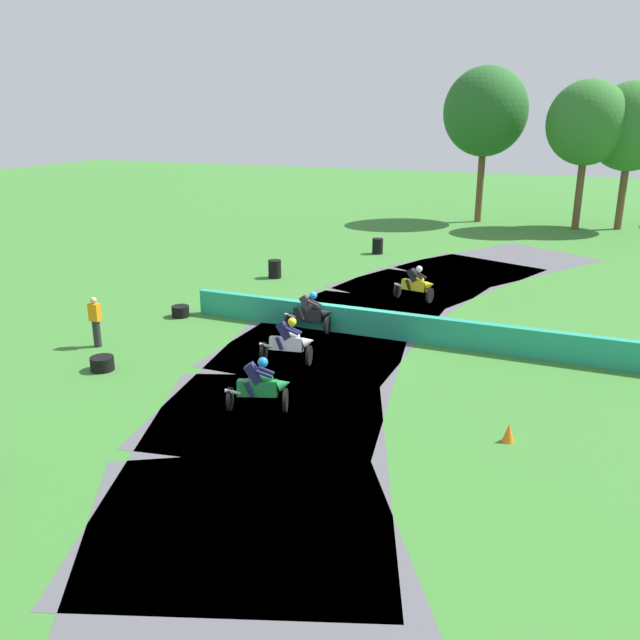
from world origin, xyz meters
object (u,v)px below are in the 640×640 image
(motorcycle_trailing_white, at_px, (289,342))
(motorcycle_fourth_green, at_px, (260,386))
(track_marshal, at_px, (96,322))
(tire_stack_mid_a, at_px, (275,269))
(traffic_cone, at_px, (509,433))
(tire_stack_near, at_px, (378,246))
(motorcycle_lead_yellow, at_px, (416,284))
(tire_stack_far, at_px, (102,363))
(motorcycle_chase_black, at_px, (310,313))
(tire_stack_mid_b, at_px, (180,311))

(motorcycle_trailing_white, bearing_deg, motorcycle_fourth_green, -78.23)
(track_marshal, bearing_deg, tire_stack_mid_a, 82.17)
(traffic_cone, bearing_deg, tire_stack_near, 115.30)
(motorcycle_fourth_green, bearing_deg, traffic_cone, 5.62)
(motorcycle_lead_yellow, height_order, tire_stack_far, motorcycle_lead_yellow)
(motorcycle_chase_black, xyz_separation_m, motorcycle_fourth_green, (1.19, -6.15, 0.01))
(tire_stack_mid_a, relative_size, track_marshal, 0.49)
(motorcycle_chase_black, bearing_deg, motorcycle_trailing_white, -79.88)
(motorcycle_chase_black, relative_size, motorcycle_fourth_green, 1.00)
(motorcycle_lead_yellow, bearing_deg, motorcycle_chase_black, -115.39)
(motorcycle_chase_black, height_order, track_marshal, track_marshal)
(tire_stack_near, distance_m, traffic_cone, 20.41)
(tire_stack_mid_a, bearing_deg, tire_stack_near, 67.22)
(motorcycle_chase_black, xyz_separation_m, tire_stack_far, (-4.27, -5.46, -0.45))
(tire_stack_mid_a, bearing_deg, tire_stack_far, -89.74)
(motorcycle_chase_black, height_order, tire_stack_mid_b, motorcycle_chase_black)
(motorcycle_lead_yellow, relative_size, motorcycle_chase_black, 1.02)
(motorcycle_chase_black, bearing_deg, tire_stack_mid_b, -177.49)
(tire_stack_near, height_order, track_marshal, track_marshal)
(motorcycle_fourth_green, distance_m, tire_stack_mid_b, 8.61)
(motorcycle_chase_black, distance_m, tire_stack_mid_b, 5.05)
(motorcycle_trailing_white, height_order, tire_stack_mid_b, motorcycle_trailing_white)
(tire_stack_far, height_order, traffic_cone, traffic_cone)
(motorcycle_lead_yellow, xyz_separation_m, motorcycle_trailing_white, (-1.88, -7.97, -0.01))
(motorcycle_lead_yellow, relative_size, tire_stack_mid_b, 2.71)
(motorcycle_trailing_white, height_order, tire_stack_mid_a, motorcycle_trailing_white)
(motorcycle_chase_black, height_order, tire_stack_far, motorcycle_chase_black)
(motorcycle_lead_yellow, relative_size, motorcycle_fourth_green, 1.02)
(motorcycle_fourth_green, relative_size, track_marshal, 1.03)
(motorcycle_lead_yellow, height_order, tire_stack_mid_a, motorcycle_lead_yellow)
(motorcycle_trailing_white, distance_m, tire_stack_mid_b, 6.18)
(motorcycle_trailing_white, relative_size, track_marshal, 1.03)
(motorcycle_chase_black, distance_m, tire_stack_mid_a, 7.64)
(motorcycle_trailing_white, height_order, traffic_cone, motorcycle_trailing_white)
(tire_stack_near, height_order, traffic_cone, tire_stack_near)
(tire_stack_near, xyz_separation_m, traffic_cone, (8.72, -18.46, -0.18))
(track_marshal, bearing_deg, tire_stack_near, 76.03)
(motorcycle_trailing_white, relative_size, tire_stack_mid_a, 2.09)
(motorcycle_fourth_green, xyz_separation_m, track_marshal, (-6.92, 2.26, 0.16))
(tire_stack_far, relative_size, traffic_cone, 1.54)
(tire_stack_far, distance_m, traffic_cone, 11.45)
(motorcycle_fourth_green, bearing_deg, tire_stack_far, 172.82)
(motorcycle_trailing_white, height_order, tire_stack_near, motorcycle_trailing_white)
(tire_stack_near, height_order, tire_stack_far, tire_stack_near)
(motorcycle_lead_yellow, xyz_separation_m, tire_stack_mid_b, (-7.43, -5.28, -0.46))
(track_marshal, height_order, traffic_cone, track_marshal)
(motorcycle_trailing_white, bearing_deg, motorcycle_chase_black, 100.12)
(tire_stack_mid_a, distance_m, track_marshal, 10.29)
(tire_stack_mid_b, bearing_deg, traffic_cone, -23.64)
(motorcycle_trailing_white, bearing_deg, tire_stack_near, 97.46)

